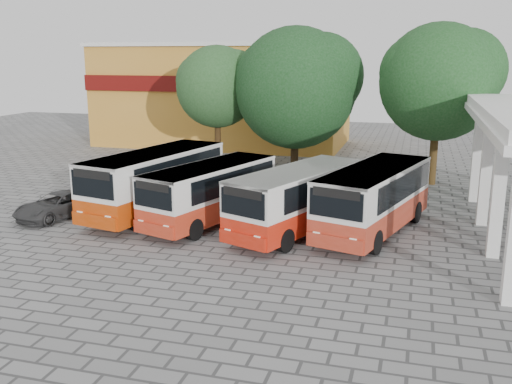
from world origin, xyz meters
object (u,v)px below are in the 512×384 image
(bus_centre_left, at_px, (211,190))
(parked_car, at_px, (58,205))
(bus_centre_right, at_px, (299,196))
(bus_far_left, at_px, (155,178))
(bus_far_right, at_px, (374,196))

(bus_centre_left, bearing_deg, parked_car, -153.19)
(bus_centre_right, xyz_separation_m, parked_car, (-11.16, -0.82, -0.99))
(bus_far_left, relative_size, bus_far_right, 1.04)
(bus_centre_right, xyz_separation_m, bus_far_right, (3.07, 0.76, 0.05))
(bus_far_left, bearing_deg, bus_centre_left, -1.34)
(bus_far_left, distance_m, bus_centre_left, 3.11)
(bus_far_right, relative_size, parked_car, 1.99)
(bus_far_right, bearing_deg, bus_centre_left, -160.19)
(bus_centre_right, distance_m, parked_car, 11.23)
(bus_centre_left, distance_m, bus_centre_right, 4.05)
(bus_far_right, distance_m, parked_car, 14.35)
(bus_far_left, distance_m, bus_centre_right, 7.14)
(bus_far_left, distance_m, parked_car, 4.64)
(bus_far_left, distance_m, bus_far_right, 10.13)
(bus_centre_left, relative_size, bus_far_right, 0.94)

